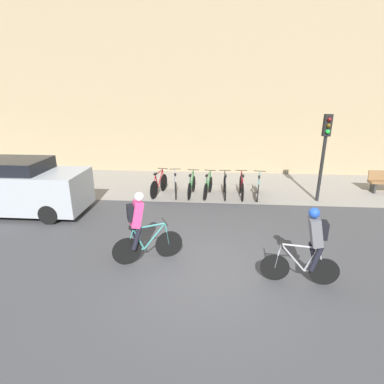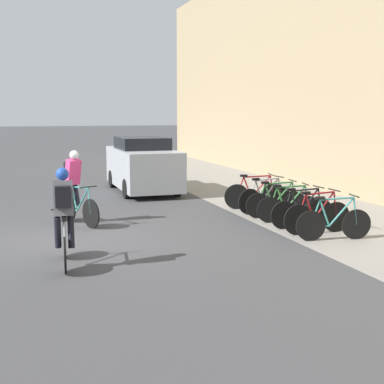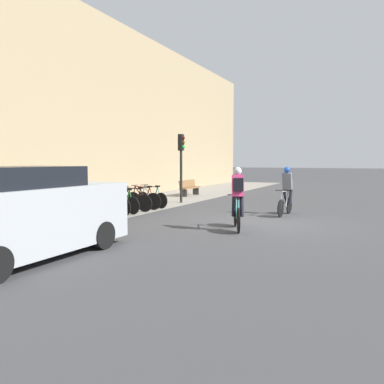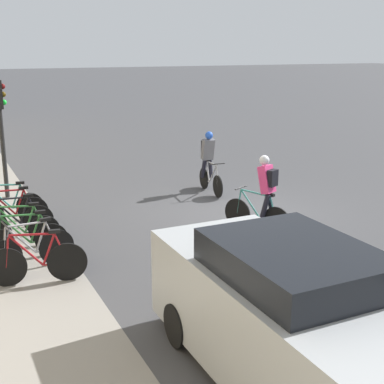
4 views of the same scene
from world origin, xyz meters
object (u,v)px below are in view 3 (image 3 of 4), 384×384
at_px(traffic_light_pole, 181,155).
at_px(cyclist_grey, 287,189).
at_px(parked_bike_5, 143,199).
at_px(parked_bike_3, 124,203).
at_px(parked_bike_4, 134,201).
at_px(parked_bike_2, 113,205).
at_px(parked_car, 26,214).
at_px(bench, 189,187).
at_px(cyclist_pink, 237,197).
at_px(parked_bike_0, 88,208).
at_px(parked_bike_6, 152,198).
at_px(parked_bike_1, 101,206).

bearing_deg(traffic_light_pole, cyclist_grey, -109.35).
bearing_deg(parked_bike_5, traffic_light_pole, -5.11).
height_order(cyclist_grey, parked_bike_3, cyclist_grey).
relative_size(parked_bike_3, parked_bike_4, 0.97).
xyz_separation_m(parked_bike_2, traffic_light_pole, (4.81, -0.25, 1.84)).
bearing_deg(parked_car, bench, 13.23).
xyz_separation_m(cyclist_grey, traffic_light_pole, (1.87, 5.31, 1.29)).
relative_size(cyclist_pink, parked_car, 0.42).
bearing_deg(parked_bike_5, cyclist_pink, -119.10).
height_order(parked_bike_0, parked_bike_6, parked_bike_0).
bearing_deg(parked_bike_5, parked_bike_0, -179.99).
bearing_deg(cyclist_pink, traffic_light_pole, 40.13).
bearing_deg(parked_bike_5, bench, 9.24).
bearing_deg(cyclist_grey, parked_bike_0, 127.37).
height_order(parked_bike_2, parked_bike_5, parked_bike_5).
distance_m(cyclist_grey, parked_bike_2, 6.32).
height_order(parked_bike_2, parked_bike_3, parked_bike_2).
xyz_separation_m(parked_bike_0, bench, (9.46, 1.01, 0.06)).
relative_size(parked_bike_2, parked_car, 0.39).
bearing_deg(parked_bike_4, parked_bike_5, 0.05).
distance_m(parked_bike_1, parked_bike_6, 3.27).
relative_size(traffic_light_pole, bench, 1.70).
height_order(bench, parked_car, parked_car).
bearing_deg(parked_car, parked_bike_0, 27.52).
bearing_deg(parked_bike_1, parked_car, -155.71).
relative_size(cyclist_pink, bench, 0.95).
xyz_separation_m(cyclist_pink, parked_bike_3, (1.47, 4.99, -0.55)).
relative_size(parked_bike_2, traffic_light_pole, 0.52).
relative_size(parked_bike_0, parked_bike_5, 1.03).
xyz_separation_m(parked_bike_0, parked_bike_2, (1.31, -0.00, -0.02)).
xyz_separation_m(parked_bike_3, parked_bike_5, (1.31, 0.00, 0.01)).
distance_m(parked_bike_5, traffic_light_pole, 3.39).
distance_m(cyclist_pink, parked_bike_6, 6.08).
height_order(parked_bike_0, parked_bike_3, parked_bike_0).
distance_m(parked_bike_0, parked_bike_2, 1.31).
xyz_separation_m(cyclist_pink, cyclist_grey, (3.76, -0.58, 0.00)).
bearing_deg(parked_bike_4, parked_car, -162.12).
relative_size(cyclist_grey, parked_bike_3, 1.10).
bearing_deg(cyclist_pink, parked_bike_0, 95.68).
relative_size(parked_bike_0, parked_bike_4, 1.04).
relative_size(parked_bike_0, parked_bike_6, 1.03).
relative_size(parked_bike_1, traffic_light_pole, 0.52).
relative_size(parked_bike_0, bench, 0.91).
xyz_separation_m(parked_bike_5, bench, (6.19, 1.01, 0.07)).
distance_m(parked_bike_0, traffic_light_pole, 6.39).
bearing_deg(cyclist_grey, parked_bike_6, 93.32).
bearing_deg(traffic_light_pole, parked_bike_5, 174.89).
relative_size(parked_bike_4, traffic_light_pole, 0.51).
relative_size(parked_bike_5, parked_bike_6, 1.01).
distance_m(parked_bike_0, parked_bike_6, 3.93).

